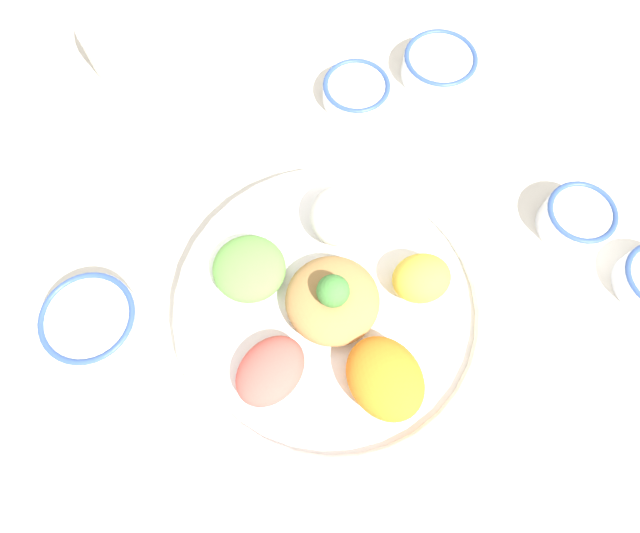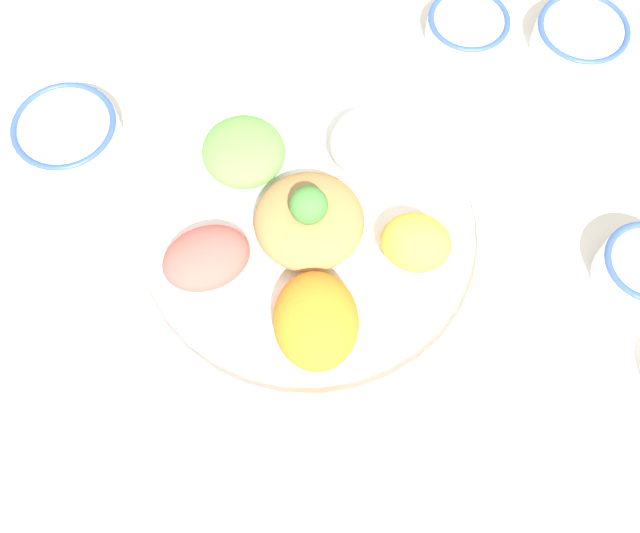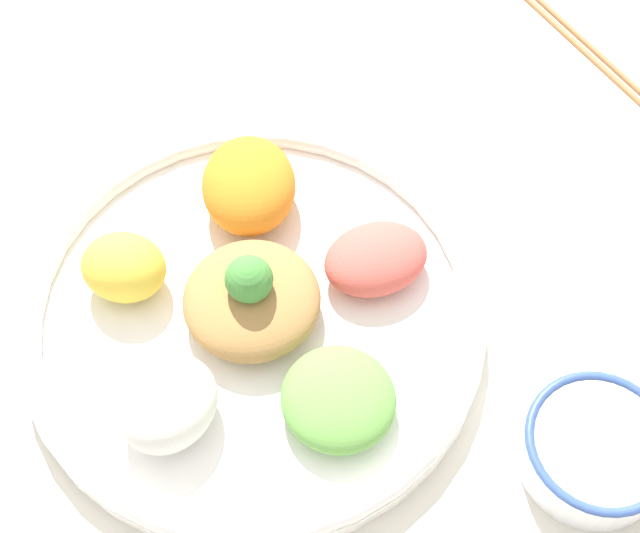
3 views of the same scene
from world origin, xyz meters
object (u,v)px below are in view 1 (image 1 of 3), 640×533
Objects in this scene: rice_bowl_plain at (91,321)px; sauce_bowl_far at (438,64)px; salad_platter at (332,305)px; serving_spoon_main at (86,118)px; sauce_bowl_red at (576,218)px; sauce_bowl_dark at (355,90)px; side_serving_bowl at (153,25)px.

rice_bowl_plain is 0.60m from sauce_bowl_far.
serving_spoon_main is at bearing -25.28° from salad_platter.
salad_platter is 4.30× the size of sauce_bowl_red.
rice_bowl_plain is (0.28, 0.09, -0.00)m from salad_platter.
sauce_bowl_far is (-0.07, -0.40, -0.00)m from salad_platter.
sauce_bowl_dark is 0.46× the size of side_serving_bowl.
serving_spoon_main is (0.14, -0.29, -0.02)m from rice_bowl_plain.
salad_platter is 0.33m from sauce_bowl_dark.
side_serving_bowl is 1.99× the size of serving_spoon_main.
sauce_bowl_red is at bearing -48.50° from serving_spoon_main.
sauce_bowl_far is at bearing -44.16° from sauce_bowl_red.
sauce_bowl_red is 0.35m from sauce_bowl_dark.
sauce_bowl_dark reaches higher than serving_spoon_main.
sauce_bowl_red is 0.92× the size of sauce_bowl_dark.
rice_bowl_plain is at bearing 26.86° from sauce_bowl_red.
sauce_bowl_dark is 0.32m from side_serving_bowl.
sauce_bowl_dark is 0.85× the size of rice_bowl_plain.
rice_bowl_plain reaches higher than sauce_bowl_dark.
salad_platter is 3.37× the size of rice_bowl_plain.
salad_platter is 3.57× the size of serving_spoon_main.
sauce_bowl_red is at bearing -153.14° from rice_bowl_plain.
side_serving_bowl reaches higher than serving_spoon_main.
sauce_bowl_far is (0.22, -0.21, -0.00)m from sauce_bowl_red.
serving_spoon_main is at bearing -64.19° from rice_bowl_plain.
salad_platter is 0.41m from sauce_bowl_far.
sauce_bowl_red is 0.63m from rice_bowl_plain.
side_serving_bowl is (0.08, -0.45, 0.01)m from rice_bowl_plain.
sauce_bowl_red reaches higher than serving_spoon_main.
salad_platter is 0.51m from side_serving_bowl.
rice_bowl_plain is at bearing -112.43° from serving_spoon_main.
sauce_bowl_dark is at bearing -28.65° from serving_spoon_main.
sauce_bowl_red is at bearing 135.84° from sauce_bowl_far.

